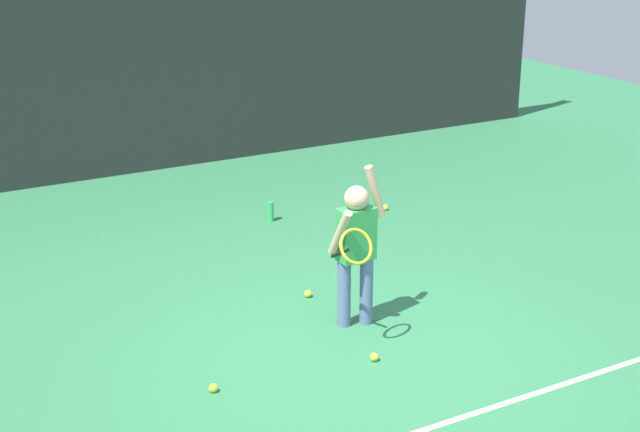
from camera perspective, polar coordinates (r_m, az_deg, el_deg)
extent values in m
plane|color=#2D7247|center=(7.31, 2.32, -8.29)|extent=(20.00, 20.00, 0.00)
cube|color=white|center=(6.46, 7.94, -12.53)|extent=(9.00, 0.05, 0.00)
cube|color=#282D2B|center=(11.69, -11.92, 9.34)|extent=(12.61, 0.08, 2.84)
cylinder|color=slate|center=(11.74, -12.04, 9.74)|extent=(0.09, 0.09, 2.99)
cylinder|color=slate|center=(12.97, 1.25, 11.05)|extent=(0.09, 0.09, 2.99)
cylinder|color=slate|center=(14.75, 11.86, 11.69)|extent=(0.09, 0.09, 2.99)
cylinder|color=slate|center=(7.57, 1.50, -4.80)|extent=(0.11, 0.11, 0.58)
cylinder|color=slate|center=(7.62, 2.89, -4.66)|extent=(0.11, 0.11, 0.58)
cube|color=green|center=(7.40, 2.25, -1.13)|extent=(0.31, 0.18, 0.44)
sphere|color=tan|center=(7.30, 2.28, 1.11)|extent=(0.20, 0.20, 0.20)
cylinder|color=tan|center=(7.41, 3.44, 1.52)|extent=(0.21, 0.08, 0.46)
cylinder|color=tan|center=(7.23, 1.24, -1.05)|extent=(0.08, 0.29, 0.43)
cylinder|color=black|center=(7.14, 1.25, -2.32)|extent=(0.04, 0.24, 0.15)
torus|color=yellow|center=(6.92, 2.25, -1.89)|extent=(0.29, 0.18, 0.26)
cylinder|color=green|center=(10.02, -3.08, 0.29)|extent=(0.07, 0.07, 0.22)
sphere|color=#CCE033|center=(7.14, 3.39, -8.72)|extent=(0.07, 0.07, 0.07)
sphere|color=#CCE033|center=(10.39, 4.08, 0.53)|extent=(0.07, 0.07, 0.07)
sphere|color=#CCE033|center=(6.77, -6.63, -10.54)|extent=(0.07, 0.07, 0.07)
sphere|color=#CCE033|center=(8.18, -0.75, -4.84)|extent=(0.07, 0.07, 0.07)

